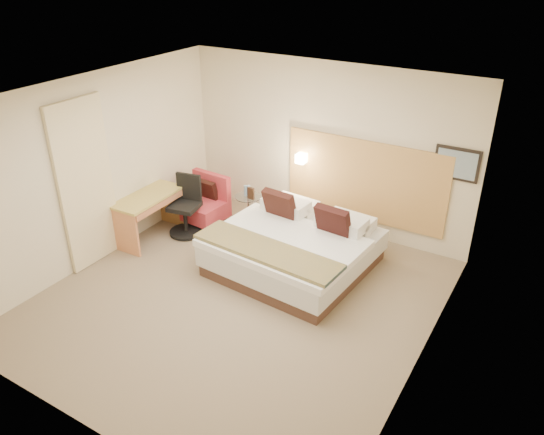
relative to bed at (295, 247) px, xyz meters
The scene contains 20 objects.
floor 1.16m from the bed, 103.08° to the right, with size 4.80×5.00×0.02m, color #7A6852.
ceiling 2.63m from the bed, 103.08° to the right, with size 4.80×5.00×0.02m, color white.
wall_back 1.78m from the bed, 99.95° to the left, with size 4.80×0.02×2.70m, color beige.
wall_front 3.74m from the bed, 94.00° to the right, with size 4.80×0.02×2.70m, color beige.
wall_left 3.05m from the bed, 157.91° to the right, with size 0.02×5.00×2.70m, color beige.
wall_right 2.62m from the bed, 26.57° to the right, with size 0.02×5.00×2.70m, color beige.
headboard_panel 1.59m from the bed, 72.10° to the left, with size 2.60×0.04×1.30m, color #BA8748.
art_frame 2.54m from the bed, 38.36° to the left, with size 0.62×0.03×0.47m, color black.
art_canvas 2.53m from the bed, 37.96° to the left, with size 0.54×0.01×0.39m, color #778FA5.
lamp_arm 1.68m from the bed, 114.15° to the left, with size 0.02×0.02×0.12m, color silver.
lamp_shade 1.64m from the bed, 115.14° to the left, with size 0.15×0.15×0.15m, color #FBE9C4.
curtain 3.06m from the bed, 153.01° to the right, with size 0.06×0.90×2.42m, color beige.
bottle_a 1.60m from the bed, 149.82° to the left, with size 0.05×0.05×0.18m, color #7BA1BF.
bottle_b 1.58m from the bed, 148.09° to the left, with size 0.05×0.05×0.18m, color #9CBFF2.
menu_folder 1.45m from the bed, 148.92° to the left, with size 0.12×0.05×0.20m, color #321F14.
bed is the anchor object (origin of this frame).
lounge_chair 2.08m from the bed, 166.00° to the left, with size 0.80×0.71×0.80m.
side_table 1.53m from the bed, 148.94° to the left, with size 0.49×0.49×0.50m.
desk 2.41m from the bed, behind, with size 0.58×1.20×0.74m.
desk_chair 2.00m from the bed, behind, with size 0.64×0.64×0.96m.
Camera 1 is at (3.35, -4.71, 4.23)m, focal length 35.00 mm.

